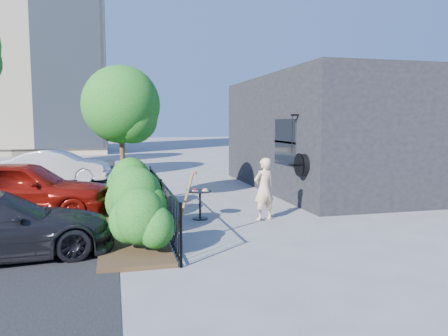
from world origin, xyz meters
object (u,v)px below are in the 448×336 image
object	(u,v)px
cafe_table	(200,199)
car_silver	(58,167)
patio_tree	(124,109)
shovel	(183,212)
car_red	(22,189)
woman	(264,189)

from	to	relation	value
cafe_table	car_silver	size ratio (longest dim) A/B	0.19
patio_tree	cafe_table	size ratio (longest dim) A/B	5.16
shovel	car_red	world-z (taller)	car_red
shovel	car_silver	distance (m)	10.56
car_red	car_silver	bearing A→B (deg)	6.15
cafe_table	car_silver	bearing A→B (deg)	118.12
woman	shovel	distance (m)	2.85
patio_tree	woman	size ratio (longest dim) A/B	2.56
patio_tree	car_red	xyz separation A→B (m)	(-2.56, -1.01, -2.03)
car_red	woman	bearing A→B (deg)	-98.96
cafe_table	woman	size ratio (longest dim) A/B	0.50
cafe_table	woman	distance (m)	1.60
woman	car_red	size ratio (longest dim) A/B	0.36
patio_tree	shovel	size ratio (longest dim) A/B	2.65
woman	shovel	size ratio (longest dim) A/B	1.04
car_silver	patio_tree	bearing A→B (deg)	-148.37
woman	car_red	bearing A→B (deg)	-31.73
patio_tree	shovel	bearing A→B (deg)	-77.43
patio_tree	cafe_table	distance (m)	3.64
cafe_table	shovel	bearing A→B (deg)	-109.79
car_red	shovel	bearing A→B (deg)	-126.50
cafe_table	woman	world-z (taller)	woman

